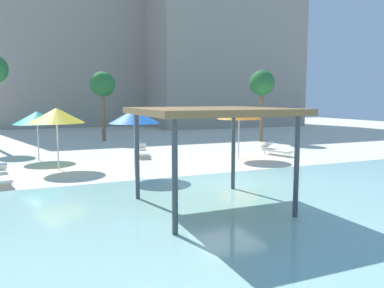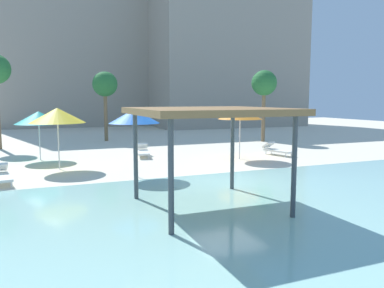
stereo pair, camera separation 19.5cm
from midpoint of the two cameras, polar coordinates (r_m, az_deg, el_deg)
ground_plane at (r=14.71m, az=4.97°, el=-5.78°), size 80.00×80.00×0.00m
lagoon_water at (r=10.51m, az=18.65°, el=-11.19°), size 44.00×13.50×0.04m
shade_pavilion at (r=10.78m, az=2.31°, el=4.53°), size 4.17×4.17×2.96m
beach_umbrella_blue_0 at (r=15.48m, az=-9.16°, el=4.19°), size 2.08×2.08×2.80m
beach_umbrella_teal_1 at (r=21.16m, az=-22.83°, el=3.71°), size 2.42×2.42×2.58m
beach_umbrella_yellow_2 at (r=18.04m, az=-20.27°, el=4.10°), size 2.49×2.49×2.82m
beach_umbrella_orange_3 at (r=20.15m, az=6.92°, el=4.71°), size 2.36×2.36×2.80m
lounge_chair_0 at (r=21.13m, az=-7.93°, el=-1.04°), size 0.92×1.97×0.74m
lounge_chair_3 at (r=22.10m, az=12.27°, el=-0.79°), size 1.08×1.99×0.74m
lounge_chair_4 at (r=16.04m, az=-27.52°, el=-4.27°), size 0.94×1.97×0.74m
palm_tree_1 at (r=29.48m, az=-13.67°, el=8.69°), size 1.90×1.90×5.30m
palm_tree_2 at (r=28.89m, az=10.44°, el=8.94°), size 1.90×1.90×5.38m
hotel_block_0 at (r=49.18m, az=-18.33°, el=15.32°), size 17.99×8.88×21.48m
hotel_block_1 at (r=47.32m, az=3.96°, el=13.14°), size 17.51×11.59×16.81m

